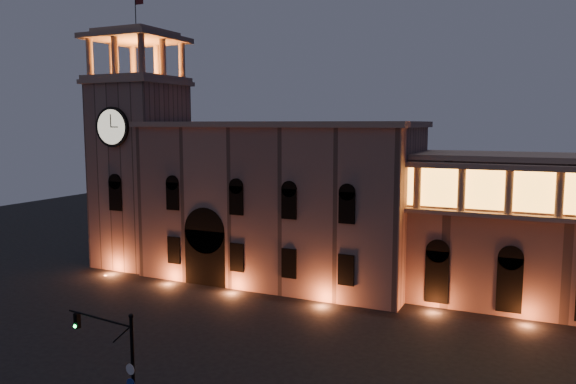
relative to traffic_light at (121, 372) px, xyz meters
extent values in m
plane|color=black|center=(-4.34, 11.03, -3.86)|extent=(160.00, 160.00, 0.00)
cube|color=#8F695D|center=(-6.34, 33.03, 4.64)|extent=(30.00, 12.00, 17.00)
cube|color=#A0806E|center=(-6.34, 33.03, 13.44)|extent=(30.80, 12.80, 0.60)
cube|color=black|center=(-12.34, 27.63, -0.86)|extent=(5.00, 1.40, 6.00)
cylinder|color=black|center=(-12.34, 27.63, 2.14)|extent=(5.00, 1.40, 5.00)
cube|color=orange|center=(-12.34, 27.43, -1.06)|extent=(4.20, 0.20, 5.00)
cube|color=#8F695D|center=(-24.84, 32.03, 7.14)|extent=(9.00, 9.00, 22.00)
cube|color=#A0806E|center=(-24.84, 32.03, 18.39)|extent=(9.80, 9.80, 0.50)
cylinder|color=black|center=(-24.84, 27.35, 13.14)|extent=(4.60, 0.35, 4.60)
cylinder|color=beige|center=(-24.84, 27.21, 13.14)|extent=(4.00, 0.12, 4.00)
cube|color=#A0806E|center=(-24.84, 32.03, 18.89)|extent=(9.40, 9.40, 0.50)
cube|color=orange|center=(-24.84, 32.03, 19.19)|extent=(6.80, 6.80, 0.15)
cylinder|color=#A0806E|center=(-28.64, 28.23, 21.24)|extent=(0.76, 0.76, 4.20)
cylinder|color=#A0806E|center=(-24.84, 28.23, 21.24)|extent=(0.76, 0.76, 4.20)
cylinder|color=#A0806E|center=(-21.04, 28.23, 21.24)|extent=(0.76, 0.76, 4.20)
cylinder|color=#A0806E|center=(-28.64, 35.83, 21.24)|extent=(0.76, 0.76, 4.20)
cylinder|color=#A0806E|center=(-24.84, 35.83, 21.24)|extent=(0.76, 0.76, 4.20)
cylinder|color=#A0806E|center=(-21.04, 35.83, 21.24)|extent=(0.76, 0.76, 4.20)
cylinder|color=#A0806E|center=(-28.64, 32.03, 21.24)|extent=(0.76, 0.76, 4.20)
cylinder|color=#A0806E|center=(-21.04, 32.03, 21.24)|extent=(0.76, 0.76, 4.20)
cube|color=#A0806E|center=(-24.84, 32.03, 23.64)|extent=(9.80, 9.80, 0.60)
cube|color=#A0806E|center=(-24.84, 32.03, 24.24)|extent=(7.50, 7.50, 0.60)
cylinder|color=black|center=(-24.84, 32.03, 26.54)|extent=(0.10, 0.10, 4.00)
plane|color=#4C1517|center=(-24.24, 32.03, 27.94)|extent=(1.20, 0.00, 1.20)
cylinder|color=#A0806E|center=(9.66, 29.53, 7.64)|extent=(0.70, 0.70, 4.00)
cylinder|color=#A0806E|center=(13.66, 29.53, 7.64)|extent=(0.70, 0.70, 4.00)
cylinder|color=#A0806E|center=(17.66, 29.53, 7.64)|extent=(0.70, 0.70, 4.00)
cylinder|color=#A0806E|center=(21.66, 29.53, 7.64)|extent=(0.70, 0.70, 4.00)
cylinder|color=black|center=(0.90, -0.10, -0.31)|extent=(0.20, 0.20, 7.11)
sphere|color=black|center=(0.90, -0.10, 3.35)|extent=(0.28, 0.28, 0.28)
cylinder|color=black|center=(-1.62, 0.20, 2.74)|extent=(5.06, 0.72, 0.12)
cube|color=black|center=(-3.54, 0.43, 2.23)|extent=(0.34, 0.32, 0.86)
cylinder|color=#0CE53F|center=(-3.56, 0.27, 1.95)|extent=(0.19, 0.10, 0.18)
cylinder|color=silver|center=(0.83, -0.23, 0.40)|extent=(0.61, 0.11, 0.61)
cylinder|color=navy|center=(0.83, -0.23, -0.41)|extent=(0.61, 0.11, 0.61)
camera|label=1|loc=(20.63, -22.71, 13.51)|focal=35.00mm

